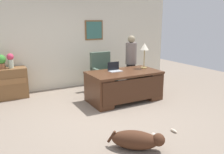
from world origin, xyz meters
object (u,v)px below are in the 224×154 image
Objects in this scene: armchair at (103,74)px; desk at (124,85)px; dog_toy_ball at (153,135)px; dog_lying at (137,140)px; potted_plant at (1,61)px; laptop at (114,69)px; desk_lamp at (144,48)px; person_standing at (131,62)px; vase_with_flowers at (10,60)px; dog_toy_bone at (174,131)px.

desk is at bearing -85.69° from armchair.
dog_lying is at bearing -160.44° from dog_toy_ball.
potted_plant is at bearing 113.82° from dog_lying.
laptop is at bearing -96.75° from armchair.
desk is at bearing -168.08° from desk_lamp.
desk is at bearing 72.98° from dog_toy_ball.
person_standing is 3.43m from dog_lying.
laptop is 1.00m from desk_lamp.
potted_plant is (-3.35, 1.45, -0.28)m from desk_lamp.
armchair is at bearing -12.90° from vase_with_flowers.
desk is at bearing -30.95° from potted_plant.
dog_toy_bone is (0.92, 0.15, -0.13)m from dog_lying.
desk_lamp is (0.77, -0.91, 0.78)m from armchair.
desk_lamp is 3.66m from potted_plant.
armchair is at bearing 94.31° from desk.
person_standing reaches higher than desk_lamp.
desk_lamp reaches higher than dog_toy_bone.
potted_plant is (-3.37, 0.79, 0.19)m from person_standing.
potted_plant reaches higher than dog_toy_ball.
desk is 2.68× the size of desk_lamp.
vase_with_flowers is at bearing 110.82° from dog_lying.
vase_with_flowers reaches higher than dog_lying.
dog_lying is 4.09m from potted_plant.
dog_lying is 4.93× the size of dog_toy_bone.
armchair reaches higher than dog_toy_ball.
desk is at bearing -131.54° from person_standing.
dog_lying is 2.04× the size of vase_with_flowers.
armchair is 3.06× the size of potted_plant.
person_standing is 17.88× the size of dog_toy_ball.
dog_lying is at bearing -170.76° from dog_toy_bone.
armchair is 3.03m from dog_toy_ball.
desk_lamp reaches higher than vase_with_flowers.
desk is at bearing -33.22° from vase_with_flowers.
dog_toy_bone is (2.53, -3.51, -0.97)m from potted_plant.
desk_lamp is 1.78× the size of vase_with_flowers.
vase_with_flowers is at bearing 155.16° from desk_lamp.
armchair is 2.47m from vase_with_flowers.
potted_plant is 4.17m from dog_toy_ball.
laptop is at bearing -31.93° from vase_with_flowers.
desk is 2.33m from dog_lying.
vase_with_flowers is (-1.39, 3.66, 0.85)m from dog_lying.
dog_toy_ball is at bearing -62.10° from vase_with_flowers.
potted_plant is 4.43m from dog_toy_bone.
person_standing is (0.80, -0.25, 0.31)m from armchair.
desk_lamp is (1.73, 2.21, 1.12)m from dog_lying.
dog_lying is (-1.04, -2.06, -0.25)m from desk.
person_standing reaches higher than desk.
dog_toy_ball is (-0.50, -2.96, -0.45)m from armchair.
dog_toy_bone is (-0.84, -2.72, -0.78)m from person_standing.
desk_lamp is (-0.02, -0.66, 0.47)m from person_standing.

